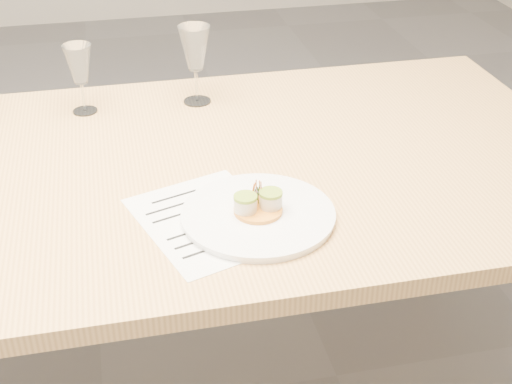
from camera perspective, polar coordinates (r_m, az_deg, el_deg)
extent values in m
cube|color=#E2AB62|center=(1.62, -14.92, 0.54)|extent=(2.40, 1.00, 0.04)
cylinder|color=#E2AB62|center=(2.37, 13.97, 0.50)|extent=(0.07, 0.07, 0.71)
cylinder|color=white|center=(1.41, 0.17, -1.90)|extent=(0.30, 0.30, 0.01)
cylinder|color=white|center=(1.41, 0.17, -1.70)|extent=(0.31, 0.31, 0.01)
cylinder|color=orange|center=(1.41, 0.18, -1.49)|extent=(0.10, 0.10, 0.01)
cylinder|color=beige|center=(1.39, -0.85, -1.00)|extent=(0.05, 0.05, 0.03)
cylinder|color=beige|center=(1.40, 1.19, -0.67)|extent=(0.05, 0.05, 0.03)
cylinder|color=#8AA62E|center=(1.38, -0.85, -0.41)|extent=(0.05, 0.05, 0.01)
cylinder|color=#8AA62E|center=(1.39, 1.20, -0.08)|extent=(0.05, 0.05, 0.01)
cylinder|color=#CAC46B|center=(1.38, 3.02, -2.42)|extent=(0.05, 0.05, 0.00)
cube|color=white|center=(1.42, -3.78, -2.22)|extent=(0.34, 0.38, 0.00)
cube|color=black|center=(1.49, -6.55, -0.37)|extent=(0.10, 0.04, 0.00)
cube|color=black|center=(1.47, -5.99, -0.96)|extent=(0.15, 0.06, 0.00)
cube|color=black|center=(1.44, -5.41, -1.58)|extent=(0.15, 0.06, 0.00)
cube|color=black|center=(1.39, -4.18, -2.89)|extent=(0.15, 0.06, 0.00)
cube|color=black|center=(1.36, -3.53, -3.58)|extent=(0.15, 0.06, 0.00)
cube|color=black|center=(1.34, -2.85, -4.30)|extent=(0.15, 0.06, 0.00)
cylinder|color=white|center=(1.91, -13.51, 6.32)|extent=(0.06, 0.06, 0.00)
cylinder|color=white|center=(1.89, -13.66, 7.43)|extent=(0.01, 0.01, 0.08)
cone|color=white|center=(1.86, -13.99, 9.90)|extent=(0.07, 0.07, 0.10)
cylinder|color=white|center=(1.92, -4.72, 7.26)|extent=(0.07, 0.07, 0.00)
cylinder|color=white|center=(1.90, -4.78, 8.53)|extent=(0.01, 0.01, 0.09)
cone|color=white|center=(1.86, -4.92, 11.41)|extent=(0.08, 0.08, 0.11)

